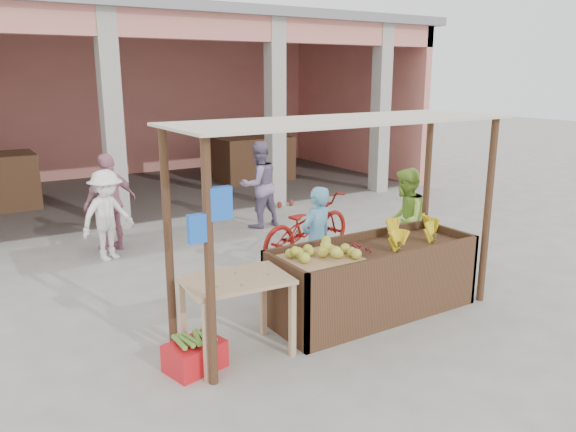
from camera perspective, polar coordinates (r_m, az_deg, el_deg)
ground at (r=6.83m, az=5.26°, el=-10.63°), size 60.00×60.00×0.00m
market_building at (r=14.35m, az=-17.02°, el=13.00°), size 14.40×6.40×4.20m
fruit_stall at (r=6.97m, az=8.63°, el=-6.64°), size 2.60×0.95×0.80m
stall_awning at (r=6.30m, az=5.23°, el=6.07°), size 4.09×1.35×2.39m
banana_heap at (r=7.28m, az=12.49°, el=-1.79°), size 1.09×0.59×0.20m
melon_tray at (r=6.33m, az=3.37°, el=-3.89°), size 0.80×0.70×0.21m
berry_heap at (r=6.66m, az=6.69°, el=-3.27°), size 0.45×0.37×0.14m
side_table at (r=5.79m, az=-5.23°, el=-7.63°), size 1.11×0.79×0.86m
papaya_pile at (r=5.70m, az=-5.29°, el=-5.32°), size 0.75×0.43×0.21m
red_crate at (r=5.83m, az=-9.43°, el=-13.85°), size 0.62×0.51×0.28m
plantain_bundle at (r=5.74m, az=-9.51°, el=-12.23°), size 0.42×0.29×0.08m
produce_sacks at (r=12.40m, az=-0.84°, el=2.24°), size 0.93×0.69×0.56m
vendor_blue at (r=7.46m, az=2.93°, el=-2.08°), size 0.65×0.54×1.54m
vendor_green at (r=8.37m, az=11.78°, el=-0.21°), size 0.91×0.82×1.64m
motorcycle at (r=8.91m, az=1.91°, el=-0.93°), size 1.21×2.16×1.07m
shopper_a at (r=9.19m, az=-17.92°, el=0.41°), size 1.11×0.84×1.55m
shopper_b at (r=9.63m, az=-17.63°, el=1.62°), size 1.15×0.86×1.74m
shopper_f at (r=10.66m, az=-2.99°, el=3.62°), size 0.92×0.58×1.80m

